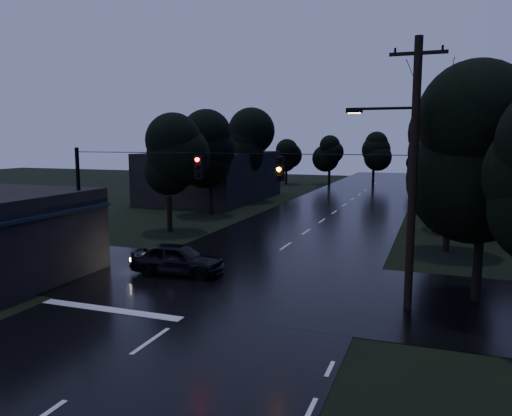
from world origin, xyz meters
The scene contains 15 objects.
main_road centered at (0.00, 30.00, 0.00)m, with size 12.00×120.00×0.02m, color black.
cross_street centered at (0.00, 12.00, 0.00)m, with size 60.00×9.00×0.02m, color black.
building_far_left centered at (-14.00, 40.00, 2.50)m, with size 10.00×16.00×5.00m, color black.
utility_pole_main centered at (7.41, 11.00, 5.26)m, with size 3.50×0.30×10.00m.
utility_pole_far centered at (8.30, 28.00, 3.88)m, with size 2.00×0.30×7.50m.
anchor_pole_left centered at (-7.50, 11.00, 3.00)m, with size 0.18×0.18×6.00m, color black.
span_signals centered at (0.56, 10.99, 5.24)m, with size 15.00×0.37×1.12m.
tree_corner_near centered at (10.00, 13.00, 5.99)m, with size 4.48×4.48×9.44m.
tree_left_a centered at (-9.00, 22.00, 5.24)m, with size 3.92×3.92×8.26m.
tree_left_b centered at (-9.60, 30.00, 5.62)m, with size 4.20×4.20×8.85m.
tree_left_c centered at (-10.20, 40.00, 5.99)m, with size 4.48×4.48×9.44m.
tree_right_a centered at (9.00, 22.00, 5.62)m, with size 4.20×4.20×8.85m.
tree_right_b centered at (9.60, 30.00, 5.99)m, with size 4.48×4.48×9.44m.
tree_right_c centered at (10.20, 40.00, 6.37)m, with size 4.76×4.76×10.03m.
car centered at (-3.05, 12.35, 0.75)m, with size 1.77×4.41×1.50m, color black.
Camera 1 is at (8.31, -8.07, 6.38)m, focal length 35.00 mm.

